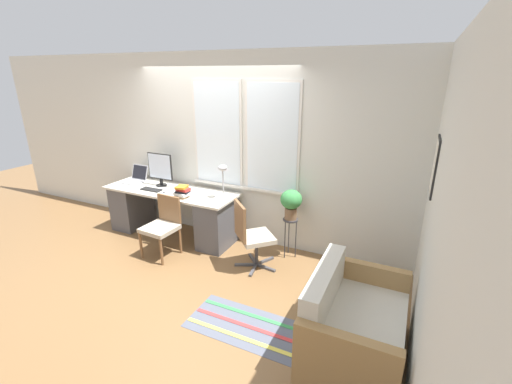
{
  "coord_description": "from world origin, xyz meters",
  "views": [
    {
      "loc": [
        2.66,
        -3.5,
        2.41
      ],
      "look_at": [
        0.91,
        0.17,
        0.99
      ],
      "focal_mm": 24.0,
      "sensor_mm": 36.0,
      "label": 1
    }
  ],
  "objects_px": {
    "monitor": "(160,169)",
    "mouse": "(164,192)",
    "office_chair_swivel": "(251,235)",
    "plant_stand": "(290,225)",
    "desk_lamp": "(223,172)",
    "book_stack": "(182,192)",
    "potted_plant": "(291,202)",
    "keyboard": "(151,190)",
    "laptop": "(136,178)",
    "couch_loveseat": "(352,327)",
    "desk_chair_wooden": "(162,225)"
  },
  "relations": [
    {
      "from": "keyboard",
      "to": "potted_plant",
      "type": "bearing_deg",
      "value": 7.67
    },
    {
      "from": "mouse",
      "to": "monitor",
      "type": "bearing_deg",
      "value": 135.62
    },
    {
      "from": "mouse",
      "to": "office_chair_swivel",
      "type": "distance_m",
      "value": 1.55
    },
    {
      "from": "mouse",
      "to": "desk_chair_wooden",
      "type": "height_order",
      "value": "desk_chair_wooden"
    },
    {
      "from": "desk_lamp",
      "to": "office_chair_swivel",
      "type": "xyz_separation_m",
      "value": [
        0.61,
        -0.36,
        -0.66
      ]
    },
    {
      "from": "laptop",
      "to": "couch_loveseat",
      "type": "height_order",
      "value": "laptop"
    },
    {
      "from": "laptop",
      "to": "desk_lamp",
      "type": "bearing_deg",
      "value": -1.75
    },
    {
      "from": "laptop",
      "to": "potted_plant",
      "type": "height_order",
      "value": "laptop"
    },
    {
      "from": "laptop",
      "to": "couch_loveseat",
      "type": "distance_m",
      "value": 4.0
    },
    {
      "from": "book_stack",
      "to": "potted_plant",
      "type": "xyz_separation_m",
      "value": [
        1.51,
        0.34,
        -0.02
      ]
    },
    {
      "from": "office_chair_swivel",
      "to": "plant_stand",
      "type": "bearing_deg",
      "value": -81.56
    },
    {
      "from": "monitor",
      "to": "desk_chair_wooden",
      "type": "distance_m",
      "value": 1.01
    },
    {
      "from": "keyboard",
      "to": "desk_lamp",
      "type": "height_order",
      "value": "desk_lamp"
    },
    {
      "from": "book_stack",
      "to": "desk_chair_wooden",
      "type": "relative_size",
      "value": 0.28
    },
    {
      "from": "desk_chair_wooden",
      "to": "potted_plant",
      "type": "height_order",
      "value": "potted_plant"
    },
    {
      "from": "monitor",
      "to": "mouse",
      "type": "relative_size",
      "value": 7.99
    },
    {
      "from": "book_stack",
      "to": "office_chair_swivel",
      "type": "relative_size",
      "value": 0.26
    },
    {
      "from": "laptop",
      "to": "office_chair_swivel",
      "type": "relative_size",
      "value": 0.37
    },
    {
      "from": "couch_loveseat",
      "to": "plant_stand",
      "type": "distance_m",
      "value": 1.8
    },
    {
      "from": "plant_stand",
      "to": "potted_plant",
      "type": "relative_size",
      "value": 1.36
    },
    {
      "from": "keyboard",
      "to": "plant_stand",
      "type": "bearing_deg",
      "value": 7.67
    },
    {
      "from": "keyboard",
      "to": "book_stack",
      "type": "height_order",
      "value": "book_stack"
    },
    {
      "from": "book_stack",
      "to": "plant_stand",
      "type": "relative_size",
      "value": 0.42
    },
    {
      "from": "laptop",
      "to": "keyboard",
      "type": "height_order",
      "value": "laptop"
    },
    {
      "from": "book_stack",
      "to": "potted_plant",
      "type": "distance_m",
      "value": 1.54
    },
    {
      "from": "keyboard",
      "to": "book_stack",
      "type": "distance_m",
      "value": 0.62
    },
    {
      "from": "desk_chair_wooden",
      "to": "potted_plant",
      "type": "relative_size",
      "value": 2.0
    },
    {
      "from": "couch_loveseat",
      "to": "plant_stand",
      "type": "xyz_separation_m",
      "value": [
        -1.1,
        1.42,
        0.18
      ]
    },
    {
      "from": "couch_loveseat",
      "to": "monitor",
      "type": "bearing_deg",
      "value": 66.94
    },
    {
      "from": "book_stack",
      "to": "desk_chair_wooden",
      "type": "xyz_separation_m",
      "value": [
        -0.1,
        -0.35,
        -0.38
      ]
    },
    {
      "from": "keyboard",
      "to": "desk_chair_wooden",
      "type": "distance_m",
      "value": 0.73
    },
    {
      "from": "monitor",
      "to": "desk_lamp",
      "type": "xyz_separation_m",
      "value": [
        1.16,
        -0.07,
        0.1
      ]
    },
    {
      "from": "desk_chair_wooden",
      "to": "office_chair_swivel",
      "type": "relative_size",
      "value": 0.9
    },
    {
      "from": "mouse",
      "to": "desk_lamp",
      "type": "relative_size",
      "value": 0.13
    },
    {
      "from": "desk_lamp",
      "to": "plant_stand",
      "type": "height_order",
      "value": "desk_lamp"
    },
    {
      "from": "desk_lamp",
      "to": "book_stack",
      "type": "bearing_deg",
      "value": -157.93
    },
    {
      "from": "mouse",
      "to": "book_stack",
      "type": "bearing_deg",
      "value": -6.1
    },
    {
      "from": "desk_lamp",
      "to": "mouse",
      "type": "bearing_deg",
      "value": -168.61
    },
    {
      "from": "couch_loveseat",
      "to": "office_chair_swivel",
      "type": "bearing_deg",
      "value": 57.12
    },
    {
      "from": "keyboard",
      "to": "mouse",
      "type": "xyz_separation_m",
      "value": [
        0.26,
        -0.01,
        0.01
      ]
    },
    {
      "from": "desk_lamp",
      "to": "office_chair_swivel",
      "type": "relative_size",
      "value": 0.53
    },
    {
      "from": "plant_stand",
      "to": "desk_lamp",
      "type": "bearing_deg",
      "value": -173.1
    },
    {
      "from": "laptop",
      "to": "plant_stand",
      "type": "relative_size",
      "value": 0.6
    },
    {
      "from": "book_stack",
      "to": "mouse",
      "type": "bearing_deg",
      "value": 173.9
    },
    {
      "from": "desk_lamp",
      "to": "potted_plant",
      "type": "relative_size",
      "value": 1.18
    },
    {
      "from": "book_stack",
      "to": "keyboard",
      "type": "bearing_deg",
      "value": 175.26
    },
    {
      "from": "book_stack",
      "to": "monitor",
      "type": "bearing_deg",
      "value": 154.76
    },
    {
      "from": "desk_chair_wooden",
      "to": "couch_loveseat",
      "type": "height_order",
      "value": "desk_chair_wooden"
    },
    {
      "from": "laptop",
      "to": "mouse",
      "type": "height_order",
      "value": "laptop"
    },
    {
      "from": "office_chair_swivel",
      "to": "keyboard",
      "type": "bearing_deg",
      "value": 38.83
    }
  ]
}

